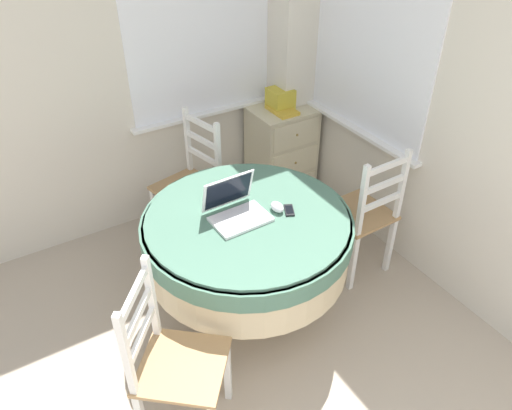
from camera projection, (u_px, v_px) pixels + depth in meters
name	position (u px, v px, depth m)	size (l,w,h in m)	color
corner_room_shell	(310.00, 108.00, 2.64)	(4.20, 5.24, 2.55)	beige
round_dining_table	(247.00, 237.00, 2.87)	(1.20, 1.20, 0.73)	#4C3D2D
laptop	(236.00, 209.00, 2.75)	(0.32, 0.28, 0.22)	white
computer_mouse	(277.00, 207.00, 2.81)	(0.06, 0.10, 0.05)	white
cell_phone	(289.00, 210.00, 2.82)	(0.09, 0.12, 0.01)	black
dining_chair_near_back_window	(191.00, 185.00, 3.53)	(0.47, 0.46, 0.96)	#A87F51
dining_chair_near_right_window	(363.00, 215.00, 3.24)	(0.39, 0.40, 0.96)	#A87F51
dining_chair_camera_near	(173.00, 364.00, 2.31)	(0.55, 0.55, 0.96)	#A87F51
corner_cabinet	(281.00, 151.00, 4.09)	(0.50, 0.43, 0.76)	beige
storage_box	(280.00, 98.00, 3.83)	(0.17, 0.18, 0.15)	gold
book_on_cabinet	(282.00, 110.00, 3.81)	(0.16, 0.25, 0.02)	gold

